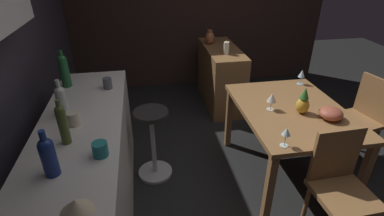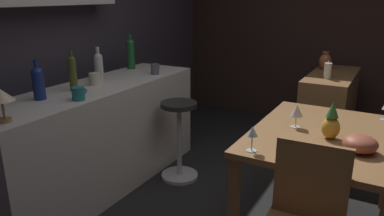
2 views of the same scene
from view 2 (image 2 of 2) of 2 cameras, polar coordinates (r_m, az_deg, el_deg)
wall_kitchen_back at (r=3.52m, az=-21.58°, el=12.67°), size 5.20×0.33×2.60m
wall_side_right at (r=4.95m, az=18.90°, el=12.60°), size 0.10×4.40×2.60m
dining_table at (r=2.63m, az=19.74°, el=-5.45°), size 1.22×0.91×0.74m
kitchen_counter at (r=3.25m, az=-14.20°, el=-4.44°), size 2.10×0.60×0.90m
sideboard_cabinet at (r=4.25m, az=20.31°, el=-0.45°), size 1.10×0.44×0.82m
bar_stool at (r=3.32m, az=-1.99°, el=-4.70°), size 0.34×0.34×0.72m
wine_glass_right at (r=2.16m, az=9.31°, el=-3.76°), size 0.06×0.06×0.15m
wine_glass_center at (r=2.62m, az=15.86°, el=-0.45°), size 0.08×0.08×0.16m
pineapple_centerpiece at (r=2.48m, az=20.70°, el=-2.21°), size 0.11×0.11×0.24m
fruit_bowl at (r=2.36m, az=24.53°, el=-5.02°), size 0.20×0.20×0.10m
wine_bottle_green at (r=3.77m, az=-9.45°, el=8.46°), size 0.08×0.08×0.34m
wine_bottle_cobalt at (r=2.82m, az=-22.65°, el=3.80°), size 0.08×0.08×0.29m
wine_bottle_clear at (r=3.31m, az=-14.22°, el=6.42°), size 0.08×0.08×0.29m
wine_bottle_olive at (r=2.99m, az=-17.97°, el=5.35°), size 0.06×0.06×0.31m
cup_slate at (r=3.48m, az=-5.73°, el=6.00°), size 0.11×0.08×0.10m
cup_teal at (r=2.73m, az=-17.12°, el=2.14°), size 0.13×0.09×0.09m
cup_cream at (r=3.15m, az=-14.79°, el=4.36°), size 0.12×0.09×0.10m
counter_lamp at (r=2.40m, az=-27.36°, el=1.49°), size 0.15×0.15×0.20m
pillar_candle_tall at (r=3.89m, az=20.22°, el=5.43°), size 0.07×0.07×0.18m
vase_copper at (r=4.35m, az=19.86°, el=6.84°), size 0.13×0.13×0.20m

